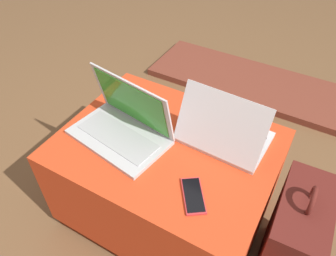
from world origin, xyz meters
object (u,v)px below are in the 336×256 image
cell_phone (193,195)px  backpack (293,243)px  laptop_far (223,133)px  laptop_near (123,125)px

cell_phone → backpack: backpack is taller
backpack → laptop_far: bearing=67.3°
cell_phone → backpack: 0.45m
laptop_far → laptop_near: bearing=26.2°
laptop_near → cell_phone: (0.37, -0.13, -0.05)m
laptop_far → cell_phone: (0.02, -0.28, -0.04)m
cell_phone → backpack: (0.35, 0.15, -0.24)m
laptop_near → laptop_far: (0.35, 0.16, -0.00)m
laptop_near → cell_phone: laptop_near is taller
cell_phone → backpack: bearing=-12.7°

